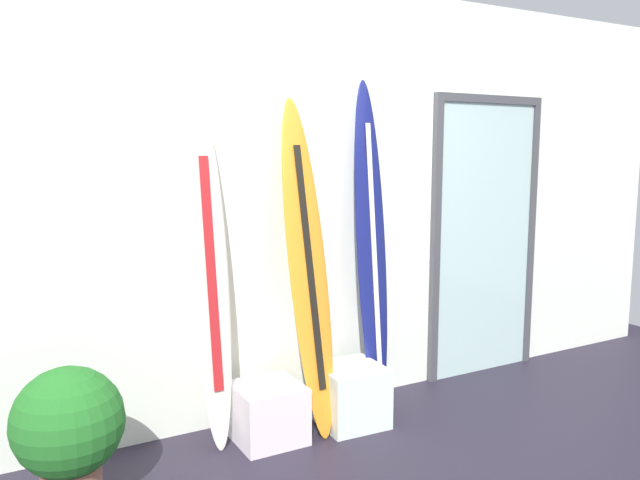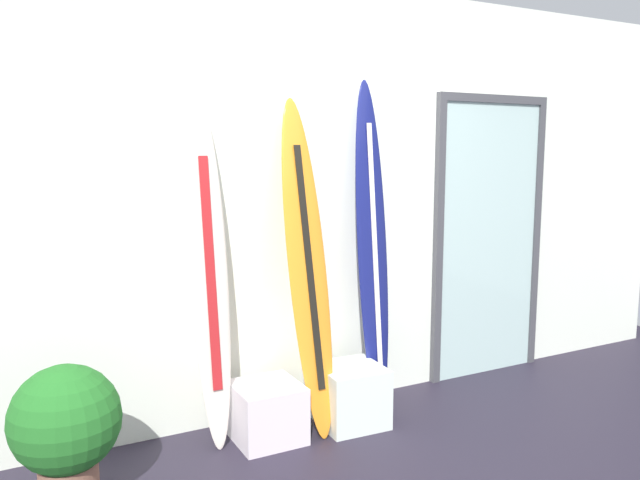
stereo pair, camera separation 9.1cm
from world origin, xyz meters
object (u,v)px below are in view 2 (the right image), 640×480
object	(u,v)px
surfboard_ivory	(209,276)
glass_door	(489,233)
surfboard_sunset	(307,269)
potted_plant	(66,428)
display_block_left	(351,395)
display_block_center	(267,412)
surfboard_navy	(372,248)

from	to	relation	value
surfboard_ivory	glass_door	world-z (taller)	glass_door
surfboard_sunset	potted_plant	distance (m)	1.59
display_block_left	glass_door	size ratio (longest dim) A/B	0.19
surfboard_ivory	glass_door	distance (m)	2.29
display_block_left	potted_plant	xyz separation A→B (m)	(-1.70, -0.23, 0.24)
display_block_center	glass_door	bearing A→B (deg)	8.69
surfboard_ivory	glass_door	xyz separation A→B (m)	(2.28, 0.17, 0.10)
surfboard_sunset	potted_plant	xyz separation A→B (m)	(-1.44, -0.32, -0.59)
surfboard_navy	glass_door	world-z (taller)	surfboard_navy
surfboard_ivory	surfboard_sunset	bearing A→B (deg)	-8.59
display_block_center	potted_plant	bearing A→B (deg)	-166.50
display_block_center	surfboard_sunset	bearing A→B (deg)	8.05
surfboard_sunset	glass_door	xyz separation A→B (m)	(1.69, 0.26, 0.09)
surfboard_sunset	surfboard_navy	size ratio (longest dim) A/B	0.94
surfboard_navy	potted_plant	xyz separation A→B (m)	(-1.96, -0.41, -0.67)
surfboard_ivory	surfboard_sunset	size ratio (longest dim) A/B	1.00
surfboard_navy	glass_door	bearing A→B (deg)	8.33
surfboard_navy	glass_door	size ratio (longest dim) A/B	1.02
surfboard_sunset	surfboard_navy	distance (m)	0.54
display_block_left	surfboard_ivory	bearing A→B (deg)	168.42
display_block_left	glass_door	distance (m)	1.73
surfboard_ivory	display_block_center	bearing A→B (deg)	-23.92
surfboard_ivory	potted_plant	world-z (taller)	surfboard_ivory
surfboard_ivory	surfboard_navy	world-z (taller)	surfboard_navy
surfboard_sunset	surfboard_navy	xyz separation A→B (m)	(0.52, 0.09, 0.08)
surfboard_ivory	potted_plant	distance (m)	1.10
surfboard_ivory	display_block_left	distance (m)	1.20
surfboard_navy	display_block_center	size ratio (longest dim) A/B	5.59
display_block_left	glass_door	xyz separation A→B (m)	(1.43, 0.35, 0.92)
surfboard_sunset	glass_door	size ratio (longest dim) A/B	0.96
glass_door	display_block_center	bearing A→B (deg)	-171.31
glass_door	potted_plant	bearing A→B (deg)	-169.53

